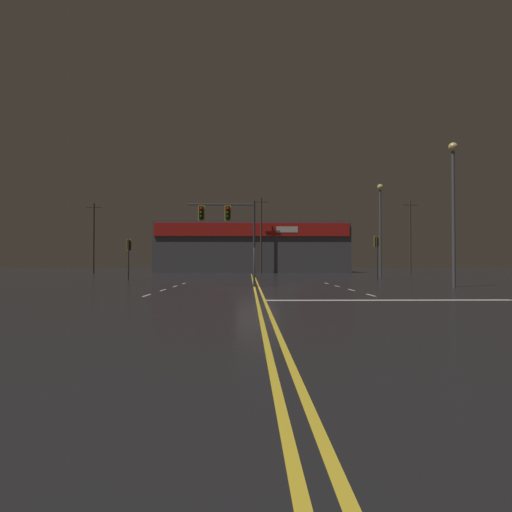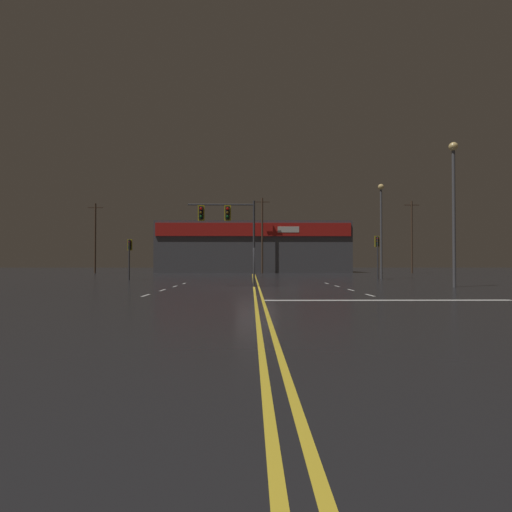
% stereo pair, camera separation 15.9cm
% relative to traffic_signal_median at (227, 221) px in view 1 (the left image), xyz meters
% --- Properties ---
extents(ground_plane, '(200.00, 200.00, 0.00)m').
position_rel_traffic_signal_median_xyz_m(ground_plane, '(1.88, -1.16, -4.19)').
color(ground_plane, black).
extents(road_markings, '(15.73, 60.00, 0.01)m').
position_rel_traffic_signal_median_xyz_m(road_markings, '(2.96, -2.79, -4.18)').
color(road_markings, gold).
rests_on(road_markings, ground).
extents(traffic_signal_median, '(4.28, 0.36, 5.50)m').
position_rel_traffic_signal_median_xyz_m(traffic_signal_median, '(0.00, 0.00, 0.00)').
color(traffic_signal_median, '#38383D').
rests_on(traffic_signal_median, ground).
extents(traffic_signal_corner_northeast, '(0.42, 0.36, 3.93)m').
position_rel_traffic_signal_median_xyz_m(traffic_signal_corner_northeast, '(12.79, 9.98, -1.30)').
color(traffic_signal_corner_northeast, '#38383D').
rests_on(traffic_signal_corner_northeast, ground).
extents(traffic_signal_corner_northwest, '(0.42, 0.36, 3.61)m').
position_rel_traffic_signal_median_xyz_m(traffic_signal_corner_northwest, '(-9.22, 9.98, -1.53)').
color(traffic_signal_corner_northwest, '#38383D').
rests_on(traffic_signal_corner_northwest, ground).
extents(streetlight_near_right, '(0.56, 0.56, 9.12)m').
position_rel_traffic_signal_median_xyz_m(streetlight_near_right, '(14.05, 12.72, 1.66)').
color(streetlight_near_right, '#59595E').
rests_on(streetlight_near_right, ground).
extents(streetlight_median_approach, '(0.56, 0.56, 9.20)m').
position_rel_traffic_signal_median_xyz_m(streetlight_median_approach, '(14.39, -0.33, 1.71)').
color(streetlight_median_approach, '#59595E').
rests_on(streetlight_median_approach, ground).
extents(building_backdrop, '(29.78, 10.23, 7.87)m').
position_rel_traffic_signal_median_xyz_m(building_backdrop, '(1.88, 39.03, -0.24)').
color(building_backdrop, '#4C4C51').
rests_on(building_backdrop, ground).
extents(utility_pole_row, '(48.53, 0.26, 11.03)m').
position_rel_traffic_signal_median_xyz_m(utility_pole_row, '(2.71, 32.84, 1.32)').
color(utility_pole_row, '#4C3828').
rests_on(utility_pole_row, ground).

